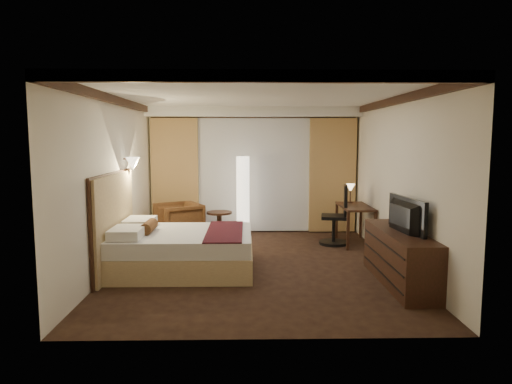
{
  "coord_description": "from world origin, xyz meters",
  "views": [
    {
      "loc": [
        -0.15,
        -7.2,
        2.04
      ],
      "look_at": [
        0.0,
        0.4,
        1.15
      ],
      "focal_mm": 32.0,
      "sensor_mm": 36.0,
      "label": 1
    }
  ],
  "objects_px": {
    "floor_lamp": "(243,197)",
    "television": "(399,209)",
    "dresser": "(400,257)",
    "armchair": "(178,220)",
    "office_chair": "(334,215)",
    "bed": "(184,251)",
    "desk": "(355,225)",
    "side_table": "(219,226)"
  },
  "relations": [
    {
      "from": "bed",
      "to": "office_chair",
      "type": "distance_m",
      "value": 3.17
    },
    {
      "from": "bed",
      "to": "floor_lamp",
      "type": "xyz_separation_m",
      "value": [
        0.9,
        2.39,
        0.54
      ]
    },
    {
      "from": "dresser",
      "to": "television",
      "type": "relative_size",
      "value": 1.77
    },
    {
      "from": "desk",
      "to": "office_chair",
      "type": "height_order",
      "value": "office_chair"
    },
    {
      "from": "floor_lamp",
      "to": "desk",
      "type": "height_order",
      "value": "floor_lamp"
    },
    {
      "from": "armchair",
      "to": "dresser",
      "type": "bearing_deg",
      "value": 23.34
    },
    {
      "from": "bed",
      "to": "side_table",
      "type": "relative_size",
      "value": 3.72
    },
    {
      "from": "desk",
      "to": "television",
      "type": "bearing_deg",
      "value": -89.54
    },
    {
      "from": "floor_lamp",
      "to": "television",
      "type": "distance_m",
      "value": 3.83
    },
    {
      "from": "floor_lamp",
      "to": "desk",
      "type": "relative_size",
      "value": 1.45
    },
    {
      "from": "armchair",
      "to": "desk",
      "type": "xyz_separation_m",
      "value": [
        3.48,
        -0.33,
        -0.05
      ]
    },
    {
      "from": "armchair",
      "to": "side_table",
      "type": "distance_m",
      "value": 0.83
    },
    {
      "from": "side_table",
      "to": "office_chair",
      "type": "distance_m",
      "value": 2.31
    },
    {
      "from": "side_table",
      "to": "dresser",
      "type": "bearing_deg",
      "value": -46.99
    },
    {
      "from": "side_table",
      "to": "dresser",
      "type": "distance_m",
      "value": 3.98
    },
    {
      "from": "floor_lamp",
      "to": "office_chair",
      "type": "relative_size",
      "value": 1.46
    },
    {
      "from": "dresser",
      "to": "side_table",
      "type": "bearing_deg",
      "value": 133.01
    },
    {
      "from": "armchair",
      "to": "dresser",
      "type": "height_order",
      "value": "armchair"
    },
    {
      "from": "office_chair",
      "to": "side_table",
      "type": "bearing_deg",
      "value": 177.72
    },
    {
      "from": "office_chair",
      "to": "floor_lamp",
      "type": "bearing_deg",
      "value": 168.31
    },
    {
      "from": "bed",
      "to": "desk",
      "type": "relative_size",
      "value": 1.81
    },
    {
      "from": "floor_lamp",
      "to": "office_chair",
      "type": "xyz_separation_m",
      "value": [
        1.76,
        -0.69,
        -0.27
      ]
    },
    {
      "from": "dresser",
      "to": "television",
      "type": "height_order",
      "value": "television"
    },
    {
      "from": "floor_lamp",
      "to": "television",
      "type": "relative_size",
      "value": 1.54
    },
    {
      "from": "side_table",
      "to": "television",
      "type": "bearing_deg",
      "value": -47.3
    },
    {
      "from": "bed",
      "to": "side_table",
      "type": "xyz_separation_m",
      "value": [
        0.42,
        2.18,
        -0.03
      ]
    },
    {
      "from": "armchair",
      "to": "bed",
      "type": "bearing_deg",
      "value": -17.28
    },
    {
      "from": "bed",
      "to": "desk",
      "type": "distance_m",
      "value": 3.55
    },
    {
      "from": "desk",
      "to": "television",
      "type": "xyz_separation_m",
      "value": [
        0.02,
        -2.48,
        0.7
      ]
    },
    {
      "from": "armchair",
      "to": "floor_lamp",
      "type": "xyz_separation_m",
      "value": [
        1.29,
        0.31,
        0.43
      ]
    },
    {
      "from": "desk",
      "to": "office_chair",
      "type": "relative_size",
      "value": 1.01
    },
    {
      "from": "bed",
      "to": "armchair",
      "type": "relative_size",
      "value": 2.51
    },
    {
      "from": "armchair",
      "to": "office_chair",
      "type": "bearing_deg",
      "value": 54.82
    },
    {
      "from": "bed",
      "to": "television",
      "type": "distance_m",
      "value": 3.28
    },
    {
      "from": "bed",
      "to": "armchair",
      "type": "distance_m",
      "value": 2.12
    },
    {
      "from": "side_table",
      "to": "dresser",
      "type": "height_order",
      "value": "dresser"
    },
    {
      "from": "side_table",
      "to": "office_chair",
      "type": "height_order",
      "value": "office_chair"
    },
    {
      "from": "television",
      "to": "office_chair",
      "type": "bearing_deg",
      "value": 4.65
    },
    {
      "from": "desk",
      "to": "side_table",
      "type": "bearing_deg",
      "value": 170.93
    },
    {
      "from": "armchair",
      "to": "side_table",
      "type": "xyz_separation_m",
      "value": [
        0.81,
        0.09,
        -0.14
      ]
    },
    {
      "from": "floor_lamp",
      "to": "television",
      "type": "xyz_separation_m",
      "value": [
        2.2,
        -3.12,
        0.22
      ]
    },
    {
      "from": "floor_lamp",
      "to": "office_chair",
      "type": "height_order",
      "value": "floor_lamp"
    }
  ]
}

